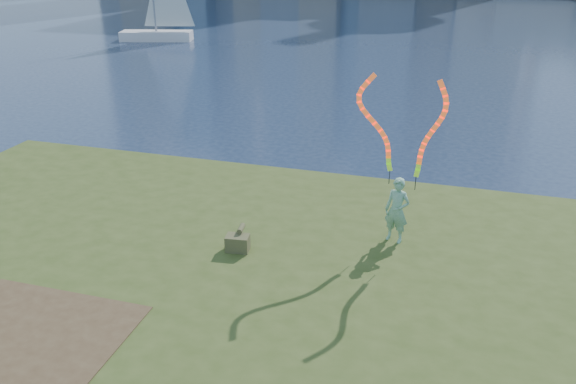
% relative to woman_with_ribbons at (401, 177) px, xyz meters
% --- Properties ---
extents(ground, '(320.00, 320.00, 0.00)m').
position_rel_woman_with_ribbons_xyz_m(ground, '(-3.22, -1.96, -2.26)').
color(ground, '#1A2742').
rests_on(ground, ground).
extents(grassy_knoll, '(20.00, 18.00, 0.80)m').
position_rel_woman_with_ribbons_xyz_m(grassy_knoll, '(-3.22, -4.25, -1.92)').
color(grassy_knoll, '#384719').
rests_on(grassy_knoll, ground).
extents(dirt_patch, '(3.20, 3.00, 0.02)m').
position_rel_woman_with_ribbons_xyz_m(dirt_patch, '(-5.42, -5.16, -1.45)').
color(dirt_patch, '#47331E').
rests_on(dirt_patch, grassy_knoll).
extents(woman_with_ribbons, '(1.89, 0.63, 3.84)m').
position_rel_woman_with_ribbons_xyz_m(woman_with_ribbons, '(0.00, 0.00, 0.00)').
color(woman_with_ribbons, '#1C6F41').
rests_on(woman_with_ribbons, grassy_knoll).
extents(canvas_bag, '(0.51, 0.58, 0.45)m').
position_rel_woman_with_ribbons_xyz_m(canvas_bag, '(-3.10, -1.35, -1.27)').
color(canvas_bag, '#484529').
rests_on(canvas_bag, grassy_knoll).
extents(sailboat, '(5.42, 2.84, 8.16)m').
position_rel_woman_with_ribbons_xyz_m(sailboat, '(-19.77, 26.66, -0.85)').
color(sailboat, white).
rests_on(sailboat, ground).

